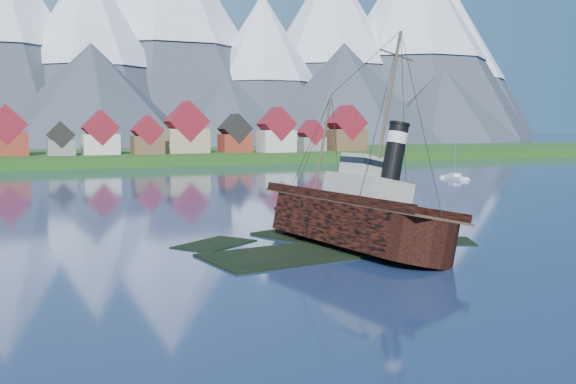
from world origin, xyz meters
name	(u,v)px	position (x,y,z in m)	size (l,w,h in m)	color
ground	(321,248)	(0.00, 0.00, 0.00)	(1400.00, 1400.00, 0.00)	navy
shoal	(327,246)	(1.78, 2.15, -0.35)	(31.71, 21.24, 1.14)	black
shore_bank	(101,161)	(0.00, 170.00, 0.00)	(600.00, 80.00, 3.20)	#223F12
seawall	(118,168)	(0.00, 132.00, 0.00)	(600.00, 2.50, 2.00)	#3F3D38
mountains	(46,25)	(-0.79, 481.26, 89.34)	(965.00, 340.00, 205.00)	#2D333D
tugboat_wreck	(342,216)	(2.86, 1.09, 2.85)	(6.63, 28.58, 22.64)	black
sailboat_d	(455,178)	(63.61, 61.55, 0.26)	(3.12, 8.61, 11.48)	silver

